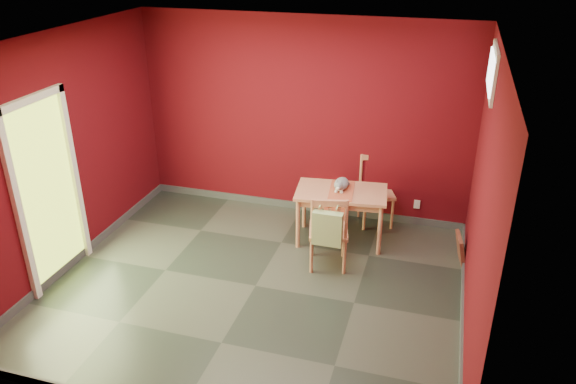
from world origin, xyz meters
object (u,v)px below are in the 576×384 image
(chair_far_right, at_px, (376,190))
(tote_bag, at_px, (327,229))
(chair_far_left, at_px, (327,182))
(picture_frame, at_px, (460,249))
(dining_table, at_px, (341,197))
(cat, at_px, (341,182))
(chair_near, at_px, (329,230))

(chair_far_right, xyz_separation_m, tote_bag, (-0.33, -1.51, 0.16))
(chair_far_left, bearing_deg, tote_bag, -77.19)
(chair_far_left, distance_m, picture_frame, 2.00)
(dining_table, height_order, picture_frame, dining_table)
(dining_table, distance_m, picture_frame, 1.56)
(cat, bearing_deg, tote_bag, -94.60)
(tote_bag, distance_m, picture_frame, 1.71)
(dining_table, relative_size, chair_far_right, 1.27)
(chair_near, xyz_separation_m, tote_bag, (0.03, -0.22, 0.15))
(chair_far_right, height_order, chair_near, chair_near)
(chair_far_left, relative_size, picture_frame, 2.56)
(tote_bag, distance_m, cat, 0.95)
(chair_far_right, bearing_deg, cat, -122.67)
(cat, bearing_deg, dining_table, -81.92)
(dining_table, bearing_deg, picture_frame, -4.48)
(chair_near, height_order, picture_frame, chair_near)
(chair_far_right, xyz_separation_m, cat, (-0.37, -0.57, 0.31))
(dining_table, distance_m, chair_far_left, 0.74)
(chair_far_left, xyz_separation_m, chair_far_right, (0.68, -0.02, -0.01))
(chair_far_left, bearing_deg, chair_near, -76.43)
(chair_near, height_order, tote_bag, chair_near)
(tote_bag, relative_size, picture_frame, 1.26)
(picture_frame, bearing_deg, tote_bag, -152.72)
(chair_far_right, relative_size, chair_near, 0.98)
(dining_table, relative_size, cat, 3.26)
(dining_table, relative_size, chair_near, 1.25)
(dining_table, height_order, chair_far_right, chair_far_right)
(chair_far_right, distance_m, chair_near, 1.34)
(tote_bag, bearing_deg, chair_far_right, 77.76)
(chair_near, bearing_deg, chair_far_left, 103.57)
(dining_table, distance_m, tote_bag, 0.88)
(chair_far_right, relative_size, tote_bag, 1.99)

